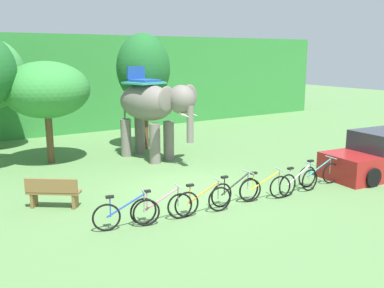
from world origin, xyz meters
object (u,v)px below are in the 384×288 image
Objects in this scene: bike_orange at (203,201)px; bike_yellow at (265,188)px; tree_far_right at (46,90)px; bike_pink at (162,207)px; elephant at (152,106)px; bike_blue at (126,214)px; tree_left at (143,69)px; bike_teal at (319,174)px; parked_car at (380,157)px; wooden_bench at (53,192)px; bike_black at (235,191)px; bike_white at (299,182)px.

bike_orange is 2.20m from bike_yellow.
tree_far_right is 8.31m from bike_pink.
elephant is 7.48m from bike_blue.
tree_left reaches higher than bike_teal.
bike_orange is 4.72m from bike_teal.
parked_car is at bearing -1.88° from bike_orange.
bike_yellow is at bearing -26.91° from wooden_bench.
bike_orange and bike_yellow have the same top height.
bike_orange is 0.99× the size of bike_black.
bike_white is 1.01× the size of bike_teal.
bike_pink reaches higher than wooden_bench.
parked_car is (9.72, -0.48, 0.26)m from bike_blue.
parked_car is at bearing -15.31° from wooden_bench.
bike_white is at bearing -75.34° from elephant.
bike_black is 1.00× the size of bike_white.
tree_far_right is at bearing 116.71° from bike_yellow.
bike_blue is 0.98× the size of bike_white.
bike_blue is at bearing -123.19° from elephant.
tree_left is 10.41m from parked_car.
tree_far_right is at bearing 111.63° from bike_black.
bike_orange is 4.26m from wooden_bench.
bike_yellow is at bearing -86.49° from elephant.
bike_blue is at bearing 176.15° from bike_yellow.
bike_yellow is 5.37m from parked_car.
bike_teal is (1.22, 0.24, 0.00)m from bike_white.
tree_left is 9.30m from bike_orange.
bike_black is 6.33m from parked_car.
bike_black is (3.12, -7.88, -2.52)m from tree_far_right.
bike_teal is 1.18× the size of wooden_bench.
tree_far_right reaches higher than bike_black.
elephant is at bearing 63.92° from bike_pink.
parked_car is at bearing -2.82° from bike_blue.
bike_yellow is (4.36, -0.29, 0.00)m from bike_blue.
parked_car is at bearing -41.31° from tree_far_right.
elephant reaches higher than bike_blue.
elephant is 2.48× the size of bike_black.
bike_black is at bearing 166.75° from bike_yellow.
bike_yellow is 1.31m from bike_white.
tree_far_right is at bearing 94.90° from bike_pink.
bike_white is at bearing -4.06° from bike_blue.
bike_black is 0.98m from bike_yellow.
bike_orange is at bearing 177.21° from bike_white.
bike_orange is at bearing -106.66° from tree_left.
tree_left reaches higher than wooden_bench.
bike_white is (1.69, -6.47, -1.82)m from elephant.
bike_white is (3.50, -0.17, 0.00)m from bike_orange.
wooden_bench is at bearing -135.68° from tree_left.
tree_left is 3.07× the size of bike_pink.
elephant is 2.50× the size of bike_orange.
bike_blue is 0.38× the size of parked_car.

